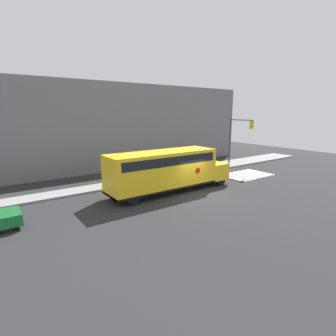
{
  "coord_description": "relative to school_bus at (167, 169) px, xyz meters",
  "views": [
    {
      "loc": [
        -12.66,
        -13.89,
        6.01
      ],
      "look_at": [
        -1.05,
        2.39,
        1.75
      ],
      "focal_mm": 28.0,
      "sensor_mm": 36.0,
      "label": 1
    }
  ],
  "objects": [
    {
      "name": "school_bus",
      "position": [
        0.0,
        0.0,
        0.0
      ],
      "size": [
        10.27,
        2.57,
        3.18
      ],
      "color": "yellow",
      "rests_on": "ground"
    },
    {
      "name": "building_backdrop",
      "position": [
        1.52,
        11.11,
        2.67
      ],
      "size": [
        32.0,
        4.0,
        8.99
      ],
      "color": "slate",
      "rests_on": "ground"
    },
    {
      "name": "ground_plane",
      "position": [
        1.52,
        -1.89,
        -1.82
      ],
      "size": [
        60.0,
        60.0,
        0.0
      ],
      "primitive_type": "plane",
      "color": "#28282B"
    },
    {
      "name": "stop_sign",
      "position": [
        8.02,
        3.87,
        -0.14
      ],
      "size": [
        0.77,
        0.1,
        2.5
      ],
      "color": "#38383A",
      "rests_on": "ground"
    },
    {
      "name": "sidewalk_strip",
      "position": [
        1.52,
        4.61,
        -1.74
      ],
      "size": [
        44.0,
        3.0,
        0.15
      ],
      "color": "gray",
      "rests_on": "ground"
    },
    {
      "name": "traffic_light",
      "position": [
        11.05,
        2.71,
        1.79
      ],
      "size": [
        0.28,
        2.93,
        5.48
      ],
      "color": "#38383A",
      "rests_on": "ground"
    },
    {
      "name": "crosswalk_stripes",
      "position": [
        9.66,
        0.11,
        -1.81
      ],
      "size": [
        4.7,
        3.2,
        0.01
      ],
      "color": "white",
      "rests_on": "ground"
    }
  ]
}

